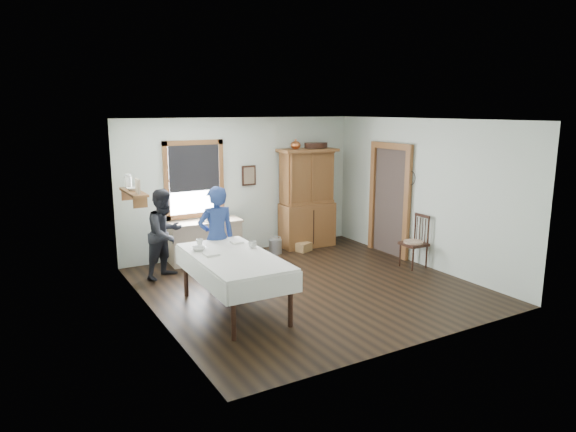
{
  "coord_description": "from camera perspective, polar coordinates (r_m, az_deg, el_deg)",
  "views": [
    {
      "loc": [
        -4.29,
        -6.8,
        2.87
      ],
      "look_at": [
        -0.19,
        0.3,
        1.15
      ],
      "focal_mm": 32.0,
      "sensor_mm": 36.0,
      "label": 1
    }
  ],
  "objects": [
    {
      "name": "china_hutch",
      "position": [
        10.74,
        2.15,
        1.99
      ],
      "size": [
        1.23,
        0.63,
        2.06
      ],
      "primitive_type": "cube",
      "rotation": [
        0.0,
        0.0,
        -0.04
      ],
      "color": "brown",
      "rests_on": "room"
    },
    {
      "name": "figure_dark",
      "position": [
        9.04,
        -13.48,
        -2.27
      ],
      "size": [
        0.87,
        0.82,
        1.43
      ],
      "primitive_type": "imported",
      "rotation": [
        0.0,
        0.0,
        0.52
      ],
      "color": "black",
      "rests_on": "room"
    },
    {
      "name": "spindle_chair",
      "position": [
        9.66,
        13.81,
        -2.75
      ],
      "size": [
        0.46,
        0.46,
        0.98
      ],
      "primitive_type": "cube",
      "rotation": [
        0.0,
        0.0,
        -0.02
      ],
      "color": "#341B12",
      "rests_on": "room"
    },
    {
      "name": "rug_beater",
      "position": [
        9.86,
        13.47,
        4.84
      ],
      "size": [
        0.01,
        0.27,
        0.27
      ],
      "primitive_type": "torus",
      "rotation": [
        0.0,
        1.57,
        0.0
      ],
      "color": "black",
      "rests_on": "room"
    },
    {
      "name": "table_bowl",
      "position": [
        7.66,
        -9.93,
        -3.58
      ],
      "size": [
        0.28,
        0.28,
        0.06
      ],
      "primitive_type": "imported",
      "rotation": [
        0.0,
        0.0,
        -0.23
      ],
      "color": "silver",
      "rests_on": "dining_table"
    },
    {
      "name": "window",
      "position": [
        9.91,
        -10.39,
        4.41
      ],
      "size": [
        1.18,
        0.07,
        1.48
      ],
      "color": "white",
      "rests_on": "room"
    },
    {
      "name": "table_cup_b",
      "position": [
        7.92,
        -9.79,
        -2.89
      ],
      "size": [
        0.13,
        0.13,
        0.1
      ],
      "primitive_type": "imported",
      "rotation": [
        0.0,
        0.0,
        -0.27
      ],
      "color": "silver",
      "rests_on": "dining_table"
    },
    {
      "name": "counter_bowl",
      "position": [
        9.99,
        -8.18,
        -0.11
      ],
      "size": [
        0.21,
        0.21,
        0.06
      ],
      "primitive_type": "imported",
      "rotation": [
        0.0,
        0.0,
        -0.17
      ],
      "color": "silver",
      "rests_on": "work_counter"
    },
    {
      "name": "table_cup_a",
      "position": [
        7.7,
        -3.96,
        -3.18
      ],
      "size": [
        0.15,
        0.15,
        0.1
      ],
      "primitive_type": "imported",
      "rotation": [
        0.0,
        0.0,
        0.24
      ],
      "color": "silver",
      "rests_on": "dining_table"
    },
    {
      "name": "framed_picture",
      "position": [
        10.36,
        -4.36,
        4.5
      ],
      "size": [
        0.3,
        0.04,
        0.4
      ],
      "primitive_type": "cube",
      "color": "#341B12",
      "rests_on": "room"
    },
    {
      "name": "doorway",
      "position": [
        10.34,
        11.26,
        2.13
      ],
      "size": [
        0.09,
        1.14,
        2.22
      ],
      "color": "#42352F",
      "rests_on": "room"
    },
    {
      "name": "pail",
      "position": [
        10.37,
        -1.42,
        -3.4
      ],
      "size": [
        0.32,
        0.32,
        0.28
      ],
      "primitive_type": "cube",
      "rotation": [
        0.0,
        0.0,
        0.24
      ],
      "color": "#A4A8AD",
      "rests_on": "room"
    },
    {
      "name": "counter_book",
      "position": [
        9.68,
        -9.45,
        -0.63
      ],
      "size": [
        0.25,
        0.27,
        0.02
      ],
      "primitive_type": "imported",
      "rotation": [
        0.0,
        0.0,
        0.55
      ],
      "color": "#7A6851",
      "rests_on": "work_counter"
    },
    {
      "name": "wall_shelf",
      "position": [
        8.66,
        -16.85,
        2.73
      ],
      "size": [
        0.24,
        1.0,
        0.44
      ],
      "color": "brown",
      "rests_on": "room"
    },
    {
      "name": "dining_table",
      "position": [
        7.47,
        -6.02,
        -7.41
      ],
      "size": [
        1.12,
        2.08,
        0.83
      ],
      "primitive_type": "cube",
      "rotation": [
        0.0,
        0.0,
        -0.02
      ],
      "color": "silver",
      "rests_on": "room"
    },
    {
      "name": "shelf_bowl",
      "position": [
        8.67,
        -16.88,
        2.9
      ],
      "size": [
        0.22,
        0.22,
        0.05
      ],
      "primitive_type": "imported",
      "color": "silver",
      "rests_on": "wall_shelf"
    },
    {
      "name": "woman_blue",
      "position": [
        8.31,
        -7.93,
        -2.84
      ],
      "size": [
        0.58,
        0.39,
        1.55
      ],
      "primitive_type": "imported",
      "rotation": [
        0.0,
        0.0,
        3.12
      ],
      "color": "navy",
      "rests_on": "room"
    },
    {
      "name": "room",
      "position": [
        8.18,
        2.2,
        1.15
      ],
      "size": [
        5.01,
        5.01,
        2.7
      ],
      "color": "black",
      "rests_on": "ground"
    },
    {
      "name": "work_counter",
      "position": [
        9.89,
        -9.18,
        -2.78
      ],
      "size": [
        1.41,
        0.6,
        0.79
      ],
      "primitive_type": "cube",
      "rotation": [
        0.0,
        0.0,
        -0.06
      ],
      "color": "tan",
      "rests_on": "room"
    },
    {
      "name": "wicker_basket",
      "position": [
        10.53,
        1.77,
        -3.46
      ],
      "size": [
        0.36,
        0.3,
        0.18
      ],
      "primitive_type": "cube",
      "rotation": [
        0.0,
        0.0,
        0.35
      ],
      "color": "olive",
      "rests_on": "room"
    }
  ]
}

